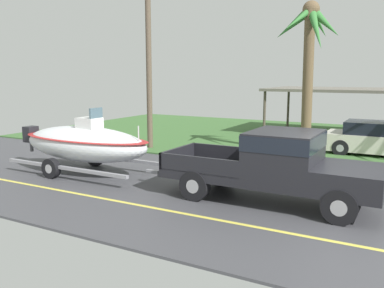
{
  "coord_description": "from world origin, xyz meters",
  "views": [
    {
      "loc": [
        1.37,
        -9.86,
        3.26
      ],
      "look_at": [
        -4.32,
        0.47,
        1.26
      ],
      "focal_mm": 38.29,
      "sensor_mm": 36.0,
      "label": 1
    }
  ],
  "objects_px": {
    "palm_tree_far_right": "(309,45)",
    "utility_pole": "(149,63)",
    "parked_sedan_near": "(382,140)",
    "boat_on_trailer": "(84,143)",
    "carport_awning": "(338,90)",
    "pickup_truck_towing": "(282,164)"
  },
  "relations": [
    {
      "from": "utility_pole",
      "to": "parked_sedan_near",
      "type": "bearing_deg",
      "value": 18.9
    },
    {
      "from": "boat_on_trailer",
      "to": "palm_tree_far_right",
      "type": "relative_size",
      "value": 1.01
    },
    {
      "from": "palm_tree_far_right",
      "to": "utility_pole",
      "type": "height_order",
      "value": "utility_pole"
    },
    {
      "from": "carport_awning",
      "to": "utility_pole",
      "type": "relative_size",
      "value": 0.98
    },
    {
      "from": "pickup_truck_towing",
      "to": "parked_sedan_near",
      "type": "xyz_separation_m",
      "value": [
        1.75,
        8.04,
        -0.36
      ]
    },
    {
      "from": "pickup_truck_towing",
      "to": "utility_pole",
      "type": "xyz_separation_m",
      "value": [
        -7.45,
        4.9,
        2.71
      ]
    },
    {
      "from": "carport_awning",
      "to": "utility_pole",
      "type": "distance_m",
      "value": 10.5
    },
    {
      "from": "pickup_truck_towing",
      "to": "boat_on_trailer",
      "type": "height_order",
      "value": "boat_on_trailer"
    },
    {
      "from": "carport_awning",
      "to": "palm_tree_far_right",
      "type": "relative_size",
      "value": 1.16
    },
    {
      "from": "boat_on_trailer",
      "to": "utility_pole",
      "type": "distance_m",
      "value": 5.65
    },
    {
      "from": "pickup_truck_towing",
      "to": "parked_sedan_near",
      "type": "distance_m",
      "value": 8.24
    },
    {
      "from": "pickup_truck_towing",
      "to": "parked_sedan_near",
      "type": "bearing_deg",
      "value": 77.75
    },
    {
      "from": "parked_sedan_near",
      "to": "utility_pole",
      "type": "distance_m",
      "value": 10.19
    },
    {
      "from": "parked_sedan_near",
      "to": "carport_awning",
      "type": "bearing_deg",
      "value": 118.06
    },
    {
      "from": "utility_pole",
      "to": "pickup_truck_towing",
      "type": "bearing_deg",
      "value": -33.33
    },
    {
      "from": "pickup_truck_towing",
      "to": "carport_awning",
      "type": "height_order",
      "value": "carport_awning"
    },
    {
      "from": "boat_on_trailer",
      "to": "pickup_truck_towing",
      "type": "bearing_deg",
      "value": -0.0
    },
    {
      "from": "parked_sedan_near",
      "to": "boat_on_trailer",
      "type": "bearing_deg",
      "value": -136.4
    },
    {
      "from": "palm_tree_far_right",
      "to": "utility_pole",
      "type": "xyz_separation_m",
      "value": [
        -6.41,
        -1.71,
        -0.66
      ]
    },
    {
      "from": "utility_pole",
      "to": "carport_awning",
      "type": "bearing_deg",
      "value": 51.04
    },
    {
      "from": "boat_on_trailer",
      "to": "palm_tree_far_right",
      "type": "xyz_separation_m",
      "value": [
        5.67,
        6.61,
        3.39
      ]
    },
    {
      "from": "carport_awning",
      "to": "palm_tree_far_right",
      "type": "xyz_separation_m",
      "value": [
        -0.14,
        -6.39,
        1.98
      ]
    }
  ]
}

